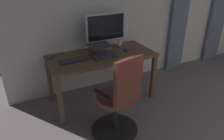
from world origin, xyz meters
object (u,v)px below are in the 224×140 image
object	(u,v)px
office_chair	(119,102)
cell_phone_by_monitor	(52,57)
computer_mouse	(126,50)
desk	(102,60)
laptop	(102,52)
computer_monitor	(106,28)
mug_coffee	(119,42)
computer_keyboard	(74,60)

from	to	relation	value
office_chair	cell_phone_by_monitor	bearing A→B (deg)	101.99
computer_mouse	desk	bearing A→B (deg)	-6.31
laptop	computer_mouse	size ratio (longest dim) A/B	3.62
computer_monitor	computer_mouse	bearing A→B (deg)	124.99
computer_monitor	mug_coffee	bearing A→B (deg)	-178.68
laptop	cell_phone_by_monitor	world-z (taller)	laptop
computer_monitor	mug_coffee	xyz separation A→B (m)	(-0.23, -0.01, -0.25)
computer_monitor	computer_mouse	xyz separation A→B (m)	(-0.19, 0.27, -0.28)
mug_coffee	computer_keyboard	bearing A→B (deg)	19.01
computer_keyboard	mug_coffee	size ratio (longest dim) A/B	3.20
desk	computer_keyboard	world-z (taller)	computer_keyboard
computer_monitor	computer_mouse	distance (m)	0.44
computer_monitor	laptop	size ratio (longest dim) A/B	1.73
computer_keyboard	mug_coffee	xyz separation A→B (m)	(-0.83, -0.29, 0.04)
computer_keyboard	mug_coffee	bearing A→B (deg)	-160.99
office_chair	cell_phone_by_monitor	world-z (taller)	office_chair
office_chair	laptop	bearing A→B (deg)	65.67
computer_monitor	mug_coffee	distance (m)	0.34
desk	computer_monitor	world-z (taller)	computer_monitor
computer_keyboard	computer_monitor	bearing A→B (deg)	-154.99
computer_keyboard	laptop	world-z (taller)	laptop
office_chair	cell_phone_by_monitor	size ratio (longest dim) A/B	7.37
laptop	cell_phone_by_monitor	size ratio (longest dim) A/B	2.51
computer_monitor	laptop	bearing A→B (deg)	55.33
office_chair	mug_coffee	world-z (taller)	office_chair
office_chair	computer_keyboard	size ratio (longest dim) A/B	2.66
office_chair	computer_mouse	size ratio (longest dim) A/B	10.61
computer_mouse	mug_coffee	world-z (taller)	mug_coffee
desk	mug_coffee	distance (m)	0.50
computer_monitor	cell_phone_by_monitor	xyz separation A→B (m)	(0.84, 0.02, -0.30)
desk	cell_phone_by_monitor	distance (m)	0.69
mug_coffee	computer_mouse	bearing A→B (deg)	82.65
office_chair	mug_coffee	distance (m)	1.23
desk	computer_monitor	distance (m)	0.49
cell_phone_by_monitor	mug_coffee	world-z (taller)	mug_coffee
laptop	computer_mouse	distance (m)	0.39
desk	laptop	world-z (taller)	laptop
laptop	mug_coffee	xyz separation A→B (m)	(-0.42, -0.29, -0.00)
desk	computer_keyboard	bearing A→B (deg)	6.49
desk	mug_coffee	xyz separation A→B (m)	(-0.41, -0.24, 0.14)
laptop	desk	bearing A→B (deg)	-106.66
desk	mug_coffee	world-z (taller)	mug_coffee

